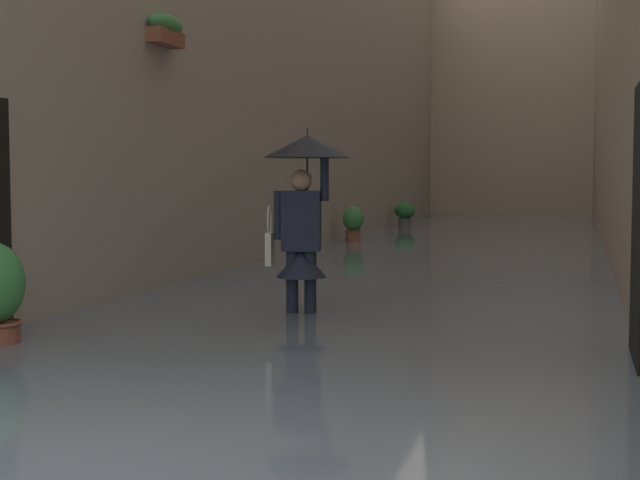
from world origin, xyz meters
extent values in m
plane|color=gray|center=(0.00, -14.23, 0.00)|extent=(71.16, 71.16, 0.00)
cube|color=slate|center=(0.00, -14.23, 0.09)|extent=(6.14, 34.46, 0.18)
cube|color=brown|center=(2.57, -6.96, 3.17)|extent=(0.20, 0.70, 0.18)
ellipsoid|color=#428947|center=(2.57, -6.96, 3.33)|extent=(0.28, 0.76, 0.24)
cube|color=tan|center=(0.00, -29.36, 4.92)|extent=(8.94, 1.80, 9.84)
cube|color=black|center=(0.50, -5.35, 0.05)|extent=(0.15, 0.26, 0.10)
cylinder|color=#1E2333|center=(0.50, -5.35, 0.44)|extent=(0.14, 0.14, 0.69)
cube|color=black|center=(0.33, -5.38, 0.05)|extent=(0.15, 0.26, 0.10)
cylinder|color=#1E2333|center=(0.33, -5.38, 0.44)|extent=(0.14, 0.14, 0.69)
cube|color=#1E2333|center=(0.41, -5.37, 1.08)|extent=(0.42, 0.29, 0.59)
cone|color=#1E2333|center=(0.41, -5.37, 0.67)|extent=(0.59, 0.59, 0.28)
sphere|color=tan|center=(0.41, -5.37, 1.48)|extent=(0.21, 0.21, 0.21)
cylinder|color=#1E2333|center=(0.19, -5.41, 1.50)|extent=(0.10, 0.10, 0.44)
cylinder|color=#1E2333|center=(0.64, -5.32, 1.14)|extent=(0.10, 0.10, 0.48)
cylinder|color=black|center=(0.36, -5.38, 1.60)|extent=(0.02, 0.02, 0.43)
cone|color=black|center=(0.36, -5.38, 1.81)|extent=(0.86, 0.86, 0.22)
cylinder|color=black|center=(0.36, -5.38, 1.95)|extent=(0.01, 0.01, 0.08)
cube|color=beige|center=(0.71, -5.29, 0.81)|extent=(0.11, 0.29, 0.32)
torus|color=beige|center=(0.71, -5.29, 1.09)|extent=(0.08, 0.30, 0.30)
cylinder|color=#9E563D|center=(2.27, -15.40, 0.19)|extent=(0.31, 0.31, 0.38)
torus|color=brown|center=(2.27, -15.40, 0.38)|extent=(0.34, 0.34, 0.04)
ellipsoid|color=#428947|center=(2.27, -15.40, 0.64)|extent=(0.44, 0.44, 0.52)
cylinder|color=#66605B|center=(2.26, -21.33, 0.19)|extent=(0.35, 0.35, 0.38)
torus|color=#56524E|center=(2.26, -21.33, 0.38)|extent=(0.39, 0.39, 0.04)
ellipsoid|color=#2D7033|center=(2.26, -21.33, 0.60)|extent=(0.56, 0.56, 0.44)
camera|label=1|loc=(-2.20, 3.45, 1.53)|focal=52.69mm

